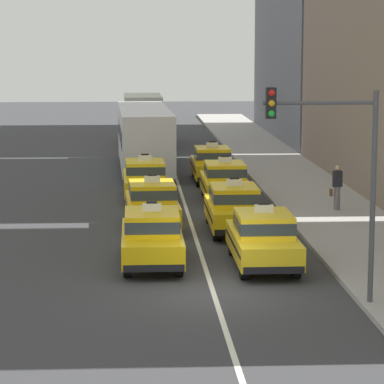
{
  "coord_description": "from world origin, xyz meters",
  "views": [
    {
      "loc": [
        -2.14,
        -24.88,
        6.74
      ],
      "look_at": [
        -0.01,
        9.04,
        1.3
      ],
      "focal_mm": 89.53,
      "sensor_mm": 36.0,
      "label": 1
    }
  ],
  "objects_px": {
    "taxi_right_second": "(234,207)",
    "taxi_left_third": "(145,179)",
    "box_truck_left_fifth": "(143,118)",
    "taxi_right_fourth": "(212,163)",
    "taxi_left_nearest": "(152,236)",
    "bus_left_fourth": "(144,135)",
    "taxi_left_second": "(152,203)",
    "taxi_right_nearest": "(263,238)",
    "traffic_light_pole": "(336,158)",
    "taxi_right_third": "(225,181)",
    "pedestrian_mid_block": "(337,188)"
  },
  "relations": [
    {
      "from": "taxi_right_second",
      "to": "taxi_left_third",
      "type": "bearing_deg",
      "value": 112.76
    },
    {
      "from": "box_truck_left_fifth",
      "to": "taxi_right_fourth",
      "type": "relative_size",
      "value": 1.53
    },
    {
      "from": "taxi_left_nearest",
      "to": "taxi_right_second",
      "type": "xyz_separation_m",
      "value": [
        3.0,
        4.83,
        0.0
      ]
    },
    {
      "from": "bus_left_fourth",
      "to": "taxi_left_third",
      "type": "bearing_deg",
      "value": -90.59
    },
    {
      "from": "taxi_left_nearest",
      "to": "taxi_left_second",
      "type": "xyz_separation_m",
      "value": [
        0.13,
        5.83,
        0.0
      ]
    },
    {
      "from": "taxi_left_nearest",
      "to": "taxi_left_second",
      "type": "height_order",
      "value": "same"
    },
    {
      "from": "taxi_right_fourth",
      "to": "taxi_left_second",
      "type": "bearing_deg",
      "value": -105.62
    },
    {
      "from": "taxi_right_nearest",
      "to": "traffic_light_pole",
      "type": "xyz_separation_m",
      "value": [
        1.15,
        -4.56,
        2.94
      ]
    },
    {
      "from": "taxi_left_nearest",
      "to": "taxi_right_second",
      "type": "bearing_deg",
      "value": 58.2
    },
    {
      "from": "bus_left_fourth",
      "to": "taxi_left_nearest",
      "type": "bearing_deg",
      "value": -90.16
    },
    {
      "from": "taxi_right_nearest",
      "to": "taxi_left_second",
      "type": "bearing_deg",
      "value": 116.93
    },
    {
      "from": "taxi_right_third",
      "to": "pedestrian_mid_block",
      "type": "height_order",
      "value": "taxi_right_third"
    },
    {
      "from": "taxi_right_third",
      "to": "taxi_left_third",
      "type": "bearing_deg",
      "value": 165.45
    },
    {
      "from": "taxi_left_nearest",
      "to": "taxi_right_second",
      "type": "distance_m",
      "value": 5.69
    },
    {
      "from": "taxi_left_third",
      "to": "taxi_right_nearest",
      "type": "relative_size",
      "value": 1.01
    },
    {
      "from": "bus_left_fourth",
      "to": "taxi_right_second",
      "type": "relative_size",
      "value": 2.47
    },
    {
      "from": "taxi_right_nearest",
      "to": "box_truck_left_fifth",
      "type": "bearing_deg",
      "value": 95.48
    },
    {
      "from": "taxi_right_fourth",
      "to": "taxi_right_second",
      "type": "bearing_deg",
      "value": -91.12
    },
    {
      "from": "taxi_right_third",
      "to": "taxi_right_fourth",
      "type": "xyz_separation_m",
      "value": [
        -0.05,
        5.72,
        0.0
      ]
    },
    {
      "from": "bus_left_fourth",
      "to": "pedestrian_mid_block",
      "type": "height_order",
      "value": "bus_left_fourth"
    },
    {
      "from": "taxi_left_third",
      "to": "taxi_right_third",
      "type": "distance_m",
      "value": 3.43
    },
    {
      "from": "bus_left_fourth",
      "to": "taxi_right_nearest",
      "type": "relative_size",
      "value": 2.47
    },
    {
      "from": "taxi_right_fourth",
      "to": "traffic_light_pole",
      "type": "height_order",
      "value": "traffic_light_pole"
    },
    {
      "from": "bus_left_fourth",
      "to": "taxi_right_fourth",
      "type": "xyz_separation_m",
      "value": [
        3.17,
        -4.28,
        -0.94
      ]
    },
    {
      "from": "taxi_left_nearest",
      "to": "taxi_right_fourth",
      "type": "bearing_deg",
      "value": 79.18
    },
    {
      "from": "traffic_light_pole",
      "to": "taxi_right_nearest",
      "type": "bearing_deg",
      "value": 104.16
    },
    {
      "from": "bus_left_fourth",
      "to": "taxi_right_second",
      "type": "xyz_separation_m",
      "value": [
        2.94,
        -16.36,
        -0.94
      ]
    },
    {
      "from": "pedestrian_mid_block",
      "to": "traffic_light_pole",
      "type": "distance_m",
      "value": 13.76
    },
    {
      "from": "taxi_right_nearest",
      "to": "taxi_right_second",
      "type": "bearing_deg",
      "value": 93.45
    },
    {
      "from": "taxi_left_second",
      "to": "pedestrian_mid_block",
      "type": "relative_size",
      "value": 2.64
    },
    {
      "from": "taxi_left_second",
      "to": "taxi_left_third",
      "type": "relative_size",
      "value": 1.01
    },
    {
      "from": "box_truck_left_fifth",
      "to": "taxi_left_nearest",
      "type": "bearing_deg",
      "value": -90.2
    },
    {
      "from": "taxi_right_fourth",
      "to": "traffic_light_pole",
      "type": "xyz_separation_m",
      "value": [
        1.23,
        -21.91,
        2.94
      ]
    },
    {
      "from": "box_truck_left_fifth",
      "to": "taxi_right_third",
      "type": "relative_size",
      "value": 1.53
    },
    {
      "from": "taxi_left_third",
      "to": "traffic_light_pole",
      "type": "relative_size",
      "value": 0.82
    },
    {
      "from": "taxi_left_nearest",
      "to": "taxi_left_third",
      "type": "height_order",
      "value": "same"
    },
    {
      "from": "taxi_left_second",
      "to": "box_truck_left_fifth",
      "type": "distance_m",
      "value": 27.07
    },
    {
      "from": "taxi_left_third",
      "to": "taxi_left_second",
      "type": "bearing_deg",
      "value": -88.46
    },
    {
      "from": "taxi_right_second",
      "to": "pedestrian_mid_block",
      "type": "bearing_deg",
      "value": 37.13
    },
    {
      "from": "bus_left_fourth",
      "to": "taxi_right_fourth",
      "type": "distance_m",
      "value": 5.41
    },
    {
      "from": "pedestrian_mid_block",
      "to": "taxi_right_second",
      "type": "bearing_deg",
      "value": -142.87
    },
    {
      "from": "taxi_left_third",
      "to": "taxi_right_third",
      "type": "xyz_separation_m",
      "value": [
        3.32,
        -0.86,
        0.0
      ]
    },
    {
      "from": "taxi_right_third",
      "to": "pedestrian_mid_block",
      "type": "distance_m",
      "value": 5.11
    },
    {
      "from": "taxi_left_nearest",
      "to": "taxi_right_fourth",
      "type": "height_order",
      "value": "same"
    },
    {
      "from": "taxi_left_second",
      "to": "bus_left_fourth",
      "type": "relative_size",
      "value": 0.41
    },
    {
      "from": "bus_left_fourth",
      "to": "taxi_right_second",
      "type": "bearing_deg",
      "value": -79.82
    },
    {
      "from": "taxi_left_nearest",
      "to": "pedestrian_mid_block",
      "type": "relative_size",
      "value": 2.61
    },
    {
      "from": "taxi_right_second",
      "to": "pedestrian_mid_block",
      "type": "distance_m",
      "value": 5.51
    },
    {
      "from": "taxi_left_nearest",
      "to": "taxi_right_nearest",
      "type": "distance_m",
      "value": 3.34
    },
    {
      "from": "taxi_right_third",
      "to": "traffic_light_pole",
      "type": "xyz_separation_m",
      "value": [
        1.18,
        -16.2,
        2.94
      ]
    }
  ]
}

